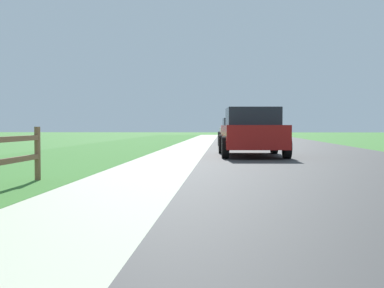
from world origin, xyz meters
The scene contains 7 objects.
ground_plane centered at (0.00, 25.00, 0.00)m, with size 120.00×120.00×0.00m, color #38742C.
road_asphalt centered at (3.50, 27.00, 0.00)m, with size 7.00×66.00×0.01m, color #393939.
curb_concrete centered at (-3.00, 27.00, 0.00)m, with size 6.00×66.00×0.01m, color #AEB69B.
grass_verge centered at (-4.50, 27.00, 0.01)m, with size 5.00×66.00×0.00m, color #38742C.
parked_suv_red centered at (1.65, 18.43, 0.82)m, with size 2.30×4.63×1.63m.
parked_car_beige centered at (1.44, 25.99, 0.72)m, with size 2.14×4.80×1.40m.
parked_car_white centered at (1.56, 33.38, 0.76)m, with size 2.10×4.34×1.51m.
Camera 1 is at (0.73, 1.07, 1.01)m, focal length 47.60 mm.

